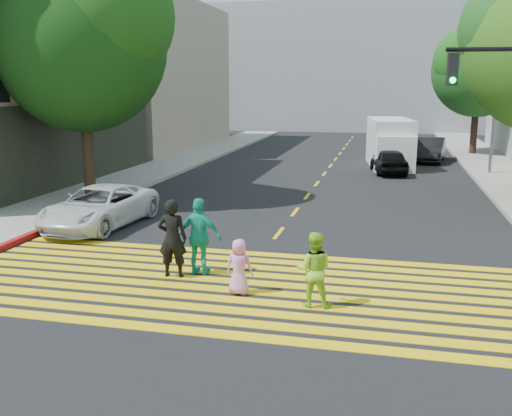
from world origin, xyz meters
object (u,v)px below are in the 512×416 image
(pedestrian_child, at_px, (239,267))
(white_sedan, at_px, (99,207))
(pedestrian_man, at_px, (172,238))
(pedestrian_woman, at_px, (314,269))
(white_van, at_px, (390,144))
(dark_car_near, at_px, (389,161))
(tree_right_far, at_px, (480,66))
(pedestrian_extra, at_px, (200,237))
(tree_left, at_px, (83,36))
(dark_car_parked, at_px, (430,150))
(silver_car, at_px, (396,140))

(pedestrian_child, relative_size, white_sedan, 0.26)
(pedestrian_man, bearing_deg, white_sedan, -51.68)
(pedestrian_woman, xyz_separation_m, white_van, (1.39, 20.92, 0.45))
(dark_car_near, bearing_deg, tree_right_far, -129.65)
(pedestrian_extra, xyz_separation_m, white_van, (4.22, 19.55, 0.31))
(dark_car_near, bearing_deg, tree_left, 31.69)
(white_sedan, bearing_deg, pedestrian_man, -40.34)
(tree_right_far, distance_m, pedestrian_man, 28.42)
(dark_car_near, distance_m, dark_car_parked, 5.74)
(pedestrian_extra, distance_m, white_sedan, 5.85)
(tree_right_far, distance_m, white_van, 9.24)
(pedestrian_man, height_order, pedestrian_child, pedestrian_man)
(pedestrian_child, distance_m, pedestrian_extra, 1.63)
(pedestrian_child, bearing_deg, tree_right_far, -104.66)
(dark_car_parked, bearing_deg, tree_right_far, 60.17)
(tree_left, height_order, dark_car_near, tree_left)
(silver_car, height_order, dark_car_parked, dark_car_parked)
(tree_right_far, distance_m, dark_car_parked, 6.67)
(pedestrian_man, bearing_deg, pedestrian_child, 150.95)
(tree_right_far, bearing_deg, dark_car_near, -120.07)
(white_sedan, relative_size, silver_car, 1.10)
(tree_left, height_order, tree_right_far, tree_left)
(pedestrian_woman, distance_m, white_sedan, 8.94)
(silver_car, xyz_separation_m, dark_car_parked, (1.88, -6.76, 0.09))
(pedestrian_woman, distance_m, silver_car, 30.48)
(tree_left, xyz_separation_m, pedestrian_man, (6.27, -7.69, -5.16))
(dark_car_near, relative_size, silver_car, 0.91)
(white_sedan, distance_m, silver_car, 26.98)
(white_sedan, height_order, dark_car_near, dark_car_near)
(dark_car_near, bearing_deg, white_sedan, 47.22)
(dark_car_near, bearing_deg, pedestrian_woman, 76.16)
(dark_car_near, height_order, silver_car, dark_car_near)
(pedestrian_child, distance_m, dark_car_near, 18.33)
(tree_right_far, relative_size, pedestrian_child, 6.83)
(pedestrian_man, height_order, white_sedan, pedestrian_man)
(white_sedan, bearing_deg, white_van, 65.81)
(tree_right_far, relative_size, dark_car_near, 2.20)
(pedestrian_child, relative_size, dark_car_parked, 0.29)
(dark_car_near, height_order, white_van, white_van)
(pedestrian_extra, height_order, silver_car, pedestrian_extra)
(pedestrian_child, xyz_separation_m, dark_car_near, (2.98, 18.09, 0.04))
(pedestrian_man, distance_m, white_sedan, 5.66)
(pedestrian_woman, distance_m, white_van, 20.97)
(pedestrian_extra, relative_size, white_sedan, 0.40)
(tree_left, xyz_separation_m, dark_car_parked, (13.33, 14.92, -5.39))
(tree_right_far, xyz_separation_m, dark_car_parked, (-2.83, -3.63, -4.83))
(white_van, bearing_deg, pedestrian_child, -105.71)
(pedestrian_man, bearing_deg, pedestrian_extra, -156.23)
(white_van, bearing_deg, white_sedan, -126.31)
(tree_right_far, height_order, pedestrian_woman, tree_right_far)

